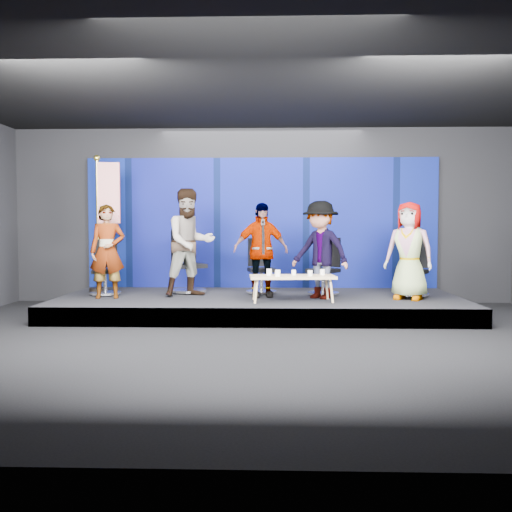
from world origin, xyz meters
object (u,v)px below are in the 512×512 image
object	(u,v)px
panelist_a	(107,251)
panelist_c	(261,250)
panelist_b	(190,242)
mug_e	(322,272)
chair_c	(261,275)
mug_a	(269,272)
mug_c	(294,272)
panelist_d	(320,250)
chair_e	(413,277)
flag_stand	(105,220)
chair_d	(325,276)
mug_b	(278,273)
mug_d	(310,273)
chair_b	(188,272)
coffee_table	(292,278)
panelist_e	(409,251)
chair_a	(105,277)

from	to	relation	value
panelist_a	panelist_c	bearing A→B (deg)	-6.49
panelist_b	mug_e	distance (m)	2.40
panelist_a	chair_c	size ratio (longest dim) A/B	1.59
mug_a	mug_c	world-z (taller)	mug_a
panelist_d	chair_e	size ratio (longest dim) A/B	1.64
chair_c	flag_stand	distance (m)	3.03
chair_d	panelist_d	distance (m)	0.70
panelist_a	panelist_b	world-z (taller)	panelist_b
mug_b	chair_c	bearing A→B (deg)	103.69
mug_b	flag_stand	world-z (taller)	flag_stand
mug_d	mug_e	xyz separation A→B (m)	(0.22, 0.18, 0.00)
mug_c	panelist_b	bearing A→B (deg)	161.94
panelist_a	chair_b	world-z (taller)	panelist_a
chair_d	mug_a	world-z (taller)	chair_d
panelist_d	mug_c	world-z (taller)	panelist_d
mug_d	coffee_table	bearing A→B (deg)	168.27
panelist_d	panelist_e	world-z (taller)	panelist_d
mug_e	mug_d	bearing A→B (deg)	-140.17
chair_e	flag_stand	xyz separation A→B (m)	(-5.57, 0.21, 1.01)
chair_d	mug_b	xyz separation A→B (m)	(-0.85, -1.04, 0.14)
panelist_a	chair_c	distance (m)	2.77
mug_e	flag_stand	distance (m)	4.10
panelist_c	panelist_d	xyz separation A→B (m)	(1.02, -0.19, 0.01)
panelist_b	mug_d	bearing A→B (deg)	-49.85
chair_a	panelist_e	distance (m)	5.36
mug_b	mug_e	distance (m)	0.79
chair_a	chair_c	size ratio (longest dim) A/B	0.98
panelist_a	mug_c	distance (m)	3.21
chair_b	panelist_a	bearing A→B (deg)	-176.87
panelist_d	coffee_table	size ratio (longest dim) A/B	1.17
chair_d	mug_d	xyz separation A→B (m)	(-0.32, -0.96, 0.13)
panelist_e	mug_a	bearing A→B (deg)	-143.83
panelist_b	mug_d	distance (m)	2.25
mug_b	mug_c	bearing A→B (deg)	40.20
panelist_c	chair_a	bearing A→B (deg)	163.76
mug_b	mug_d	size ratio (longest dim) A/B	1.12
panelist_d	panelist_e	bearing A→B (deg)	32.40
chair_a	chair_c	world-z (taller)	chair_c
panelist_c	panelist_e	xyz separation A→B (m)	(2.51, -0.26, 0.00)
panelist_e	coffee_table	size ratio (longest dim) A/B	1.15
panelist_d	mug_b	xyz separation A→B (m)	(-0.73, -0.55, -0.35)
panelist_a	mug_b	world-z (taller)	panelist_a
panelist_c	chair_d	xyz separation A→B (m)	(1.14, 0.30, -0.48)
mug_c	flag_stand	bearing A→B (deg)	164.80
chair_d	mug_d	size ratio (longest dim) A/B	11.14
mug_b	mug_c	world-z (taller)	mug_b
chair_b	panelist_e	distance (m)	3.99
chair_e	panelist_d	bearing A→B (deg)	-138.70
panelist_b	mug_b	size ratio (longest dim) A/B	18.44
chair_e	panelist_e	xyz separation A→B (m)	(-0.19, -0.46, 0.49)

